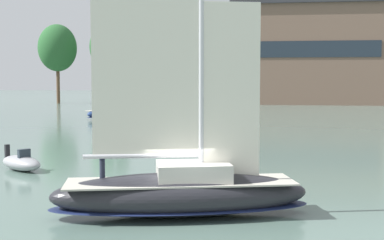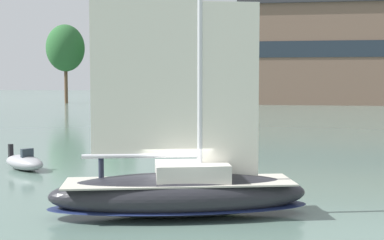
# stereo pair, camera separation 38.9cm
# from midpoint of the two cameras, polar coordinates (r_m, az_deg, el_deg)

# --- Properties ---
(ground_plane) EXTENTS (400.00, 400.00, 0.00)m
(ground_plane) POSITION_cam_midpoint_polar(r_m,az_deg,el_deg) (20.06, -0.82, -10.19)
(ground_plane) COLOR slate
(waterfront_building) EXTENTS (30.01, 19.05, 19.86)m
(waterfront_building) POSITION_cam_midpoint_polar(r_m,az_deg,el_deg) (112.03, 12.99, 6.86)
(waterfront_building) COLOR brown
(waterfront_building) RESTS_ON ground
(tree_shore_left) EXTENTS (7.83, 7.83, 16.11)m
(tree_shore_left) POSITION_cam_midpoint_polar(r_m,az_deg,el_deg) (108.67, -7.91, 7.70)
(tree_shore_left) COLOR brown
(tree_shore_left) RESTS_ON ground
(tree_shore_center) EXTENTS (7.74, 7.74, 15.93)m
(tree_shore_center) POSITION_cam_midpoint_polar(r_m,az_deg,el_deg) (112.00, -13.26, 7.46)
(tree_shore_center) COLOR brown
(tree_shore_center) RESTS_ON ground
(tree_shore_right) EXTENTS (9.87, 9.87, 20.32)m
(tree_shore_right) POSITION_cam_midpoint_polar(r_m,az_deg,el_deg) (108.50, 5.01, 9.29)
(tree_shore_right) COLOR brown
(tree_shore_right) RESTS_ON ground
(sailboat_main) EXTENTS (9.97, 5.03, 13.20)m
(sailboat_main) POSITION_cam_midpoint_polar(r_m,az_deg,el_deg) (19.83, -0.79, -7.25)
(sailboat_main) COLOR #232328
(sailboat_main) RESTS_ON ground
(sailboat_moored_mid_channel) EXTENTS (5.66, 8.59, 11.53)m
(sailboat_moored_mid_channel) POSITION_cam_midpoint_polar(r_m,az_deg,el_deg) (68.70, -7.77, 0.84)
(sailboat_moored_mid_channel) COLOR navy
(sailboat_moored_mid_channel) RESTS_ON ground
(motor_tender) EXTENTS (3.52, 3.08, 1.30)m
(motor_tender) POSITION_cam_midpoint_polar(r_m,az_deg,el_deg) (31.14, -17.12, -4.33)
(motor_tender) COLOR #99999E
(motor_tender) RESTS_ON ground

